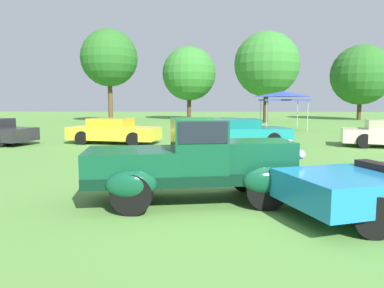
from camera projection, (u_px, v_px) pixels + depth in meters
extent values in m
plane|color=#568C3D|center=(226.00, 200.00, 7.58)|extent=(120.00, 120.00, 0.00)
cube|color=black|center=(192.00, 175.00, 7.39)|extent=(4.40, 2.10, 0.20)
cube|color=#0F472D|center=(253.00, 155.00, 7.50)|extent=(1.71, 1.33, 0.60)
ellipsoid|color=silver|center=(290.00, 155.00, 7.60)|extent=(0.24, 0.54, 0.68)
cube|color=#0F472D|center=(198.00, 144.00, 7.33)|extent=(1.22, 1.52, 1.04)
cube|color=black|center=(198.00, 130.00, 7.29)|extent=(1.13, 1.54, 0.40)
cube|color=#0F472D|center=(133.00, 161.00, 7.21)|extent=(2.04, 1.68, 0.48)
ellipsoid|color=#0F472D|center=(246.00, 167.00, 8.26)|extent=(0.97, 0.50, 0.52)
ellipsoid|color=#0F472D|center=(267.00, 181.00, 6.84)|extent=(0.97, 0.50, 0.52)
ellipsoid|color=#0F472D|center=(134.00, 169.00, 7.95)|extent=(0.97, 0.50, 0.52)
ellipsoid|color=#0F472D|center=(131.00, 184.00, 6.53)|extent=(0.97, 0.50, 0.52)
sphere|color=silver|center=(284.00, 149.00, 8.03)|extent=(0.18, 0.18, 0.18)
sphere|color=silver|center=(301.00, 155.00, 7.16)|extent=(0.18, 0.18, 0.18)
cylinder|color=black|center=(246.00, 175.00, 8.29)|extent=(0.76, 0.24, 0.76)
cylinder|color=black|center=(266.00, 190.00, 6.86)|extent=(0.76, 0.24, 0.76)
cylinder|color=black|center=(134.00, 178.00, 7.98)|extent=(0.76, 0.24, 0.76)
cylinder|color=black|center=(132.00, 194.00, 6.55)|extent=(0.76, 0.24, 0.76)
cylinder|color=black|center=(312.00, 192.00, 6.89)|extent=(0.66, 0.20, 0.66)
cylinder|color=black|center=(374.00, 217.00, 5.42)|extent=(0.66, 0.20, 0.66)
cube|color=yellow|center=(114.00, 133.00, 17.52)|extent=(4.52, 2.44, 0.60)
cube|color=gold|center=(111.00, 123.00, 17.50)|extent=(2.12, 1.77, 0.44)
cylinder|color=black|center=(133.00, 139.00, 16.51)|extent=(0.64, 0.22, 0.64)
cylinder|color=black|center=(82.00, 138.00, 17.08)|extent=(0.64, 0.22, 0.64)
cube|color=teal|center=(241.00, 134.00, 16.85)|extent=(4.67, 2.14, 0.60)
cube|color=#146A6E|center=(237.00, 124.00, 16.78)|extent=(2.13, 1.64, 0.44)
cylinder|color=black|center=(274.00, 140.00, 16.20)|extent=(0.64, 0.22, 0.64)
cylinder|color=black|center=(214.00, 140.00, 16.02)|extent=(0.64, 0.22, 0.64)
cylinder|color=black|center=(364.00, 141.00, 15.73)|extent=(0.64, 0.22, 0.64)
cylinder|color=#B7B7BC|center=(297.00, 115.00, 26.73)|extent=(0.05, 0.05, 2.05)
cylinder|color=#B7B7BC|center=(308.00, 116.00, 24.05)|extent=(0.05, 0.05, 2.05)
cylinder|color=#B7B7BC|center=(261.00, 115.00, 26.83)|extent=(0.05, 0.05, 2.05)
cylinder|color=#B7B7BC|center=(267.00, 116.00, 24.16)|extent=(0.05, 0.05, 2.05)
cube|color=#2D429E|center=(283.00, 100.00, 25.32)|extent=(3.00, 3.00, 0.10)
pyramid|color=#2D429E|center=(283.00, 94.00, 25.27)|extent=(2.94, 2.94, 0.38)
cylinder|color=brown|center=(110.00, 98.00, 35.08)|extent=(0.44, 0.44, 4.62)
sphere|color=#286623|center=(109.00, 58.00, 34.63)|extent=(5.41, 5.41, 5.41)
cylinder|color=#47331E|center=(189.00, 104.00, 39.57)|extent=(0.44, 0.44, 3.37)
sphere|color=#337A2D|center=(189.00, 74.00, 39.18)|extent=(5.77, 5.77, 5.77)
cylinder|color=#47331E|center=(266.00, 103.00, 34.04)|extent=(0.44, 0.44, 3.75)
sphere|color=#337A2D|center=(267.00, 64.00, 33.62)|extent=(6.01, 6.01, 6.01)
cylinder|color=#47331E|center=(359.00, 106.00, 38.72)|extent=(0.44, 0.44, 3.03)
sphere|color=#286623|center=(361.00, 75.00, 38.34)|extent=(6.29, 6.29, 6.29)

